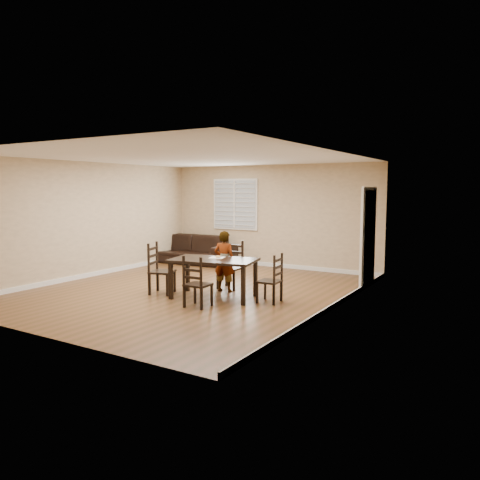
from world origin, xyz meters
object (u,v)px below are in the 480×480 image
object	(u,v)px
chair_far	(194,285)
chair_near	(233,266)
chair_left	(156,270)
donut	(218,256)
dining_table	(214,264)
child	(224,261)
chair_right	(275,281)
sofa	(188,249)

from	to	relation	value
chair_far	chair_near	bearing A→B (deg)	-81.57
chair_left	donut	distance (m)	1.30
dining_table	donut	bearing A→B (deg)	83.66
child	donut	size ratio (longest dim) A/B	12.08
dining_table	chair_near	world-z (taller)	chair_near
chair_far	chair_left	distance (m)	1.46
chair_far	chair_right	world-z (taller)	chair_far
chair_near	chair_left	bearing A→B (deg)	-130.68
chair_far	donut	bearing A→B (deg)	-82.54
chair_left	chair_right	size ratio (longest dim) A/B	1.13
chair_left	chair_right	xyz separation A→B (m)	(2.38, 0.51, -0.05)
donut	child	bearing A→B (deg)	104.98
chair_near	donut	world-z (taller)	chair_near
dining_table	chair_far	bearing A→B (deg)	-91.27
chair_far	sofa	xyz separation A→B (m)	(-3.20, 4.02, -0.03)
child	donut	distance (m)	0.43
chair_near	chair_right	xyz separation A→B (m)	(1.38, -0.76, -0.04)
chair_far	chair_right	size ratio (longest dim) A/B	1.02
chair_right	chair_left	bearing A→B (deg)	-81.66
donut	sofa	bearing A→B (deg)	135.05
chair_near	child	size ratio (longest dim) A/B	0.81
dining_table	chair_left	size ratio (longest dim) A/B	1.72
chair_right	child	bearing A→B (deg)	-107.81
chair_right	donut	size ratio (longest dim) A/B	8.81
chair_right	sofa	bearing A→B (deg)	-128.69
chair_far	donut	distance (m)	1.08
chair_far	chair_right	bearing A→B (deg)	-136.50
chair_right	donut	xyz separation A→B (m)	(-1.20, -0.06, 0.36)
donut	chair_far	bearing A→B (deg)	-80.05
chair_near	sofa	size ratio (longest dim) A/B	0.38
donut	chair_left	bearing A→B (deg)	-159.11
chair_right	sofa	world-z (taller)	chair_right
chair_right	child	distance (m)	1.36
chair_near	chair_far	bearing A→B (deg)	-81.54
dining_table	donut	size ratio (longest dim) A/B	17.11
dining_table	chair_far	world-z (taller)	chair_far
chair_near	dining_table	bearing A→B (deg)	-81.48
chair_right	sofa	distance (m)	5.16
dining_table	sofa	world-z (taller)	sofa
dining_table	donut	distance (m)	0.21
chair_near	chair_far	distance (m)	1.86
chair_near	chair_right	distance (m)	1.58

